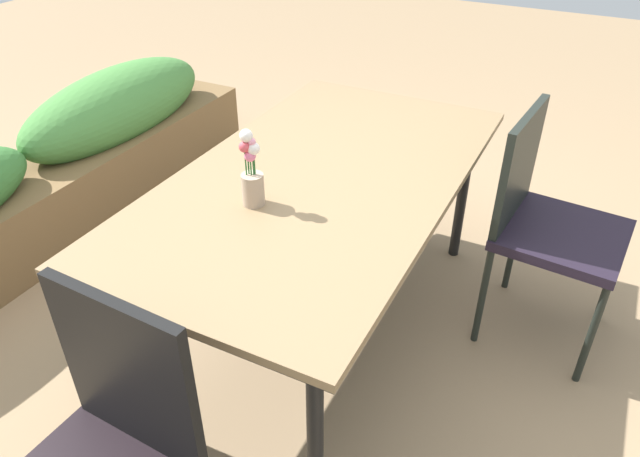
% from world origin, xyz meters
% --- Properties ---
extents(ground_plane, '(12.00, 12.00, 0.00)m').
position_xyz_m(ground_plane, '(0.00, 0.00, 0.00)').
color(ground_plane, '#9E7F5B').
extents(dining_table, '(1.73, 0.95, 0.73)m').
position_xyz_m(dining_table, '(-0.02, -0.07, 0.68)').
color(dining_table, '#8C704C').
rests_on(dining_table, ground).
extents(chair_near_right, '(0.49, 0.49, 0.93)m').
position_xyz_m(chair_near_right, '(0.38, -0.83, 0.55)').
color(chair_near_right, black).
rests_on(chair_near_right, ground).
extents(flower_vase, '(0.07, 0.07, 0.27)m').
position_xyz_m(flower_vase, '(-0.29, 0.04, 0.83)').
color(flower_vase, tan).
rests_on(flower_vase, dining_table).
extents(planter_box, '(2.88, 0.49, 0.70)m').
position_xyz_m(planter_box, '(-0.07, 1.49, 0.32)').
color(planter_box, brown).
rests_on(planter_box, ground).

